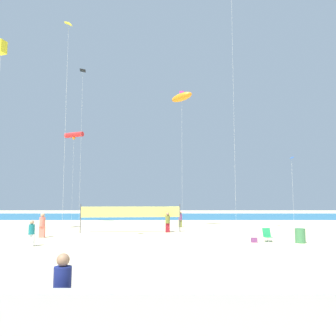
{
  "coord_description": "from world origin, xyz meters",
  "views": [
    {
      "loc": [
        0.71,
        -18.22,
        2.84
      ],
      "look_at": [
        0.62,
        11.19,
        5.7
      ],
      "focal_mm": 34.02,
      "sensor_mm": 36.0,
      "label": 1
    }
  ],
  "objects_px": {
    "beach_handbag": "(255,240)",
    "toddler_figure": "(90,314)",
    "beachgoer_coral_shirt": "(43,224)",
    "trash_barrel": "(301,236)",
    "kite_black_diamond": "(84,73)",
    "kite_yellow_diamond": "(70,29)",
    "beachgoer_teal_shirt": "(33,232)",
    "kite_blue_diamond": "(292,160)",
    "kite_yellow_box": "(2,48)",
    "kite_red_tube": "(75,135)",
    "mother_figure": "(63,290)",
    "kite_orange_inflatable": "(183,97)",
    "volleyball_net": "(132,213)",
    "folding_beach_chair": "(268,235)",
    "beachgoer_olive_shirt": "(169,222)",
    "beachgoer_plum_shirt": "(181,219)"
  },
  "relations": [
    {
      "from": "beach_handbag",
      "to": "toddler_figure",
      "type": "bearing_deg",
      "value": -117.26
    },
    {
      "from": "beachgoer_coral_shirt",
      "to": "trash_barrel",
      "type": "height_order",
      "value": "beachgoer_coral_shirt"
    },
    {
      "from": "kite_black_diamond",
      "to": "kite_yellow_diamond",
      "type": "bearing_deg",
      "value": -79.18
    },
    {
      "from": "beachgoer_teal_shirt",
      "to": "trash_barrel",
      "type": "height_order",
      "value": "beachgoer_teal_shirt"
    },
    {
      "from": "beachgoer_coral_shirt",
      "to": "kite_black_diamond",
      "type": "relative_size",
      "value": 0.11
    },
    {
      "from": "kite_blue_diamond",
      "to": "kite_yellow_box",
      "type": "height_order",
      "value": "kite_yellow_box"
    },
    {
      "from": "beachgoer_teal_shirt",
      "to": "kite_red_tube",
      "type": "relative_size",
      "value": 0.14
    },
    {
      "from": "mother_figure",
      "to": "kite_yellow_box",
      "type": "xyz_separation_m",
      "value": [
        -12.03,
        19.03,
        14.85
      ]
    },
    {
      "from": "kite_orange_inflatable",
      "to": "kite_yellow_box",
      "type": "distance_m",
      "value": 16.72
    },
    {
      "from": "volleyball_net",
      "to": "kite_black_diamond",
      "type": "relative_size",
      "value": 0.52
    },
    {
      "from": "toddler_figure",
      "to": "kite_black_diamond",
      "type": "distance_m",
      "value": 30.56
    },
    {
      "from": "volleyball_net",
      "to": "kite_yellow_diamond",
      "type": "xyz_separation_m",
      "value": [
        -3.46,
        -7.25,
        12.54
      ]
    },
    {
      "from": "beachgoer_teal_shirt",
      "to": "trash_barrel",
      "type": "relative_size",
      "value": 1.69
    },
    {
      "from": "beach_handbag",
      "to": "kite_black_diamond",
      "type": "distance_m",
      "value": 24.22
    },
    {
      "from": "kite_yellow_diamond",
      "to": "mother_figure",
      "type": "bearing_deg",
      "value": -71.68
    },
    {
      "from": "beachgoer_teal_shirt",
      "to": "kite_blue_diamond",
      "type": "distance_m",
      "value": 23.88
    },
    {
      "from": "beachgoer_teal_shirt",
      "to": "kite_red_tube",
      "type": "xyz_separation_m",
      "value": [
        -3.24,
        18.73,
        9.75
      ]
    },
    {
      "from": "beachgoer_coral_shirt",
      "to": "beach_handbag",
      "type": "xyz_separation_m",
      "value": [
        14.92,
        -2.62,
        -0.81
      ]
    },
    {
      "from": "folding_beach_chair",
      "to": "kite_yellow_diamond",
      "type": "height_order",
      "value": "kite_yellow_diamond"
    },
    {
      "from": "kite_orange_inflatable",
      "to": "beachgoer_coral_shirt",
      "type": "bearing_deg",
      "value": -145.13
    },
    {
      "from": "beachgoer_olive_shirt",
      "to": "kite_red_tube",
      "type": "xyz_separation_m",
      "value": [
        -11.45,
        10.76,
        9.69
      ]
    },
    {
      "from": "beachgoer_coral_shirt",
      "to": "beachgoer_teal_shirt",
      "type": "xyz_separation_m",
      "value": [
        1.05,
        -4.3,
        -0.13
      ]
    },
    {
      "from": "beachgoer_coral_shirt",
      "to": "mother_figure",
      "type": "bearing_deg",
      "value": 76.68
    },
    {
      "from": "beachgoer_plum_shirt",
      "to": "beachgoer_coral_shirt",
      "type": "bearing_deg",
      "value": -27.49
    },
    {
      "from": "beachgoer_plum_shirt",
      "to": "kite_red_tube",
      "type": "bearing_deg",
      "value": -91.36
    },
    {
      "from": "beachgoer_teal_shirt",
      "to": "kite_blue_diamond",
      "type": "bearing_deg",
      "value": -67.93
    },
    {
      "from": "kite_blue_diamond",
      "to": "kite_yellow_diamond",
      "type": "relative_size",
      "value": 0.47
    },
    {
      "from": "beachgoer_coral_shirt",
      "to": "beach_handbag",
      "type": "distance_m",
      "value": 15.17
    },
    {
      "from": "beachgoer_coral_shirt",
      "to": "beachgoer_plum_shirt",
      "type": "distance_m",
      "value": 13.61
    },
    {
      "from": "toddler_figure",
      "to": "beachgoer_coral_shirt",
      "type": "xyz_separation_m",
      "value": [
        -7.62,
        16.79,
        0.53
      ]
    },
    {
      "from": "volleyball_net",
      "to": "kite_red_tube",
      "type": "relative_size",
      "value": 0.78
    },
    {
      "from": "mother_figure",
      "to": "kite_black_diamond",
      "type": "bearing_deg",
      "value": 126.3
    },
    {
      "from": "toddler_figure",
      "to": "kite_black_diamond",
      "type": "bearing_deg",
      "value": 76.0
    },
    {
      "from": "folding_beach_chair",
      "to": "kite_black_diamond",
      "type": "distance_m",
      "value": 24.44
    },
    {
      "from": "mother_figure",
      "to": "kite_yellow_box",
      "type": "distance_m",
      "value": 26.97
    },
    {
      "from": "folding_beach_chair",
      "to": "trash_barrel",
      "type": "distance_m",
      "value": 2.04
    },
    {
      "from": "volleyball_net",
      "to": "kite_yellow_box",
      "type": "height_order",
      "value": "kite_yellow_box"
    },
    {
      "from": "volleyball_net",
      "to": "kite_yellow_diamond",
      "type": "distance_m",
      "value": 14.89
    },
    {
      "from": "beachgoer_coral_shirt",
      "to": "kite_blue_diamond",
      "type": "distance_m",
      "value": 23.11
    },
    {
      "from": "kite_yellow_box",
      "to": "beach_handbag",
      "type": "bearing_deg",
      "value": -13.93
    },
    {
      "from": "beach_handbag",
      "to": "kite_red_tube",
      "type": "height_order",
      "value": "kite_red_tube"
    },
    {
      "from": "volleyball_net",
      "to": "beach_handbag",
      "type": "xyz_separation_m",
      "value": [
        8.81,
        -6.36,
        -1.48
      ]
    },
    {
      "from": "beachgoer_coral_shirt",
      "to": "beach_handbag",
      "type": "relative_size",
      "value": 4.62
    },
    {
      "from": "beachgoer_teal_shirt",
      "to": "folding_beach_chair",
      "type": "height_order",
      "value": "beachgoer_teal_shirt"
    },
    {
      "from": "mother_figure",
      "to": "toddler_figure",
      "type": "bearing_deg",
      "value": 13.36
    },
    {
      "from": "beachgoer_plum_shirt",
      "to": "kite_blue_diamond",
      "type": "distance_m",
      "value": 12.36
    },
    {
      "from": "beachgoer_coral_shirt",
      "to": "trash_barrel",
      "type": "xyz_separation_m",
      "value": [
        17.85,
        -2.84,
        -0.5
      ]
    },
    {
      "from": "kite_yellow_box",
      "to": "volleyball_net",
      "type": "bearing_deg",
      "value": 7.22
    },
    {
      "from": "toddler_figure",
      "to": "kite_blue_diamond",
      "type": "bearing_deg",
      "value": 29.99
    },
    {
      "from": "kite_yellow_diamond",
      "to": "beachgoer_olive_shirt",
      "type": "bearing_deg",
      "value": 47.39
    }
  ]
}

